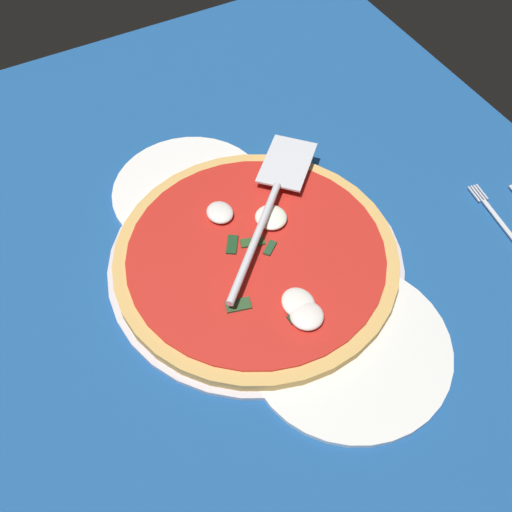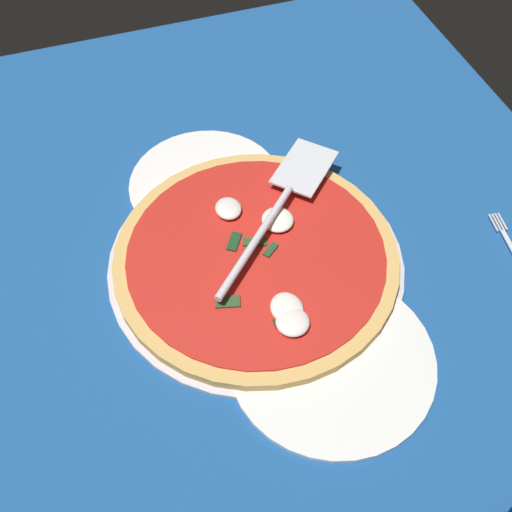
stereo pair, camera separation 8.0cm
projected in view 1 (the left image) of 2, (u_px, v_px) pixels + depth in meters
The scene contains 7 objects.
ground_plane at pixel (209, 270), 81.54cm from camera, with size 108.15×108.15×0.80cm, color #1B4C8A.
checker_pattern at pixel (209, 268), 81.18cm from camera, with size 108.15×108.15×0.10cm.
pizza_pan at pixel (256, 263), 81.05cm from camera, with size 38.33×38.33×0.94cm, color silver.
dinner_plate_left at pixel (189, 192), 88.58cm from camera, with size 21.81×21.81×1.00cm, color white.
dinner_plate_right at pixel (349, 347), 73.58cm from camera, with size 24.27×24.27×1.00cm, color silver.
pizza at pixel (257, 257), 79.93cm from camera, with size 36.68×36.68×3.01cm.
pizza_server at pixel (271, 201), 82.48cm from camera, with size 23.28×23.86×1.00cm.
Camera 1 is at (44.73, -17.19, 65.89)cm, focal length 43.66 mm.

